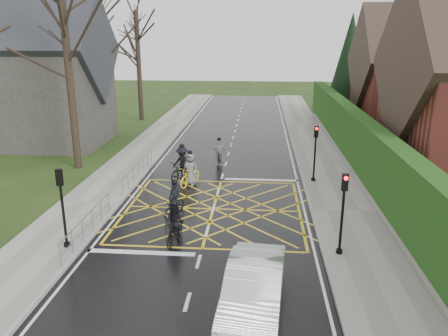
# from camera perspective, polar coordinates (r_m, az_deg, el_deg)

# --- Properties ---
(ground) EXTENTS (120.00, 120.00, 0.00)m
(ground) POSITION_cam_1_polar(r_m,az_deg,el_deg) (20.58, -1.41, -5.38)
(ground) COLOR black
(ground) RESTS_ON ground
(road) EXTENTS (9.00, 80.00, 0.01)m
(road) POSITION_cam_1_polar(r_m,az_deg,el_deg) (20.58, -1.41, -5.36)
(road) COLOR black
(road) RESTS_ON ground
(sidewalk_right) EXTENTS (3.00, 80.00, 0.15)m
(sidewalk_right) POSITION_cam_1_polar(r_m,az_deg,el_deg) (20.82, 15.32, -5.51)
(sidewalk_right) COLOR gray
(sidewalk_right) RESTS_ON ground
(sidewalk_left) EXTENTS (3.00, 80.00, 0.15)m
(sidewalk_left) POSITION_cam_1_polar(r_m,az_deg,el_deg) (21.98, -17.21, -4.47)
(sidewalk_left) COLOR gray
(sidewalk_left) RESTS_ON ground
(stone_wall) EXTENTS (0.50, 38.00, 0.70)m
(stone_wall) POSITION_cam_1_polar(r_m,az_deg,el_deg) (26.63, 16.83, -0.08)
(stone_wall) COLOR slate
(stone_wall) RESTS_ON ground
(hedge) EXTENTS (0.90, 38.00, 2.80)m
(hedge) POSITION_cam_1_polar(r_m,az_deg,el_deg) (26.20, 17.16, 3.58)
(hedge) COLOR #1B3E10
(hedge) RESTS_ON stone_wall
(house_far) EXTENTS (9.80, 8.80, 10.30)m
(house_far) POSITION_cam_1_polar(r_m,az_deg,el_deg) (39.20, 24.00, 10.46)
(house_far) COLOR maroon
(house_far) RESTS_ON ground
(conifer) EXTENTS (4.60, 4.60, 10.00)m
(conifer) POSITION_cam_1_polar(r_m,az_deg,el_deg) (45.85, 16.03, 12.78)
(conifer) COLOR black
(conifer) RESTS_ON ground
(church) EXTENTS (8.80, 7.80, 11.00)m
(church) POSITION_cam_1_polar(r_m,az_deg,el_deg) (34.76, -22.40, 10.94)
(church) COLOR #2D2B28
(church) RESTS_ON ground
(tree_near) EXTENTS (9.24, 9.24, 11.44)m
(tree_near) POSITION_cam_1_polar(r_m,az_deg,el_deg) (27.28, -20.05, 16.17)
(tree_near) COLOR black
(tree_near) RESTS_ON ground
(tree_mid) EXTENTS (10.08, 10.08, 12.48)m
(tree_mid) POSITION_cam_1_polar(r_m,az_deg,el_deg) (35.08, -16.19, 17.65)
(tree_mid) COLOR black
(tree_mid) RESTS_ON ground
(tree_far) EXTENTS (8.40, 8.40, 10.40)m
(tree_far) POSITION_cam_1_polar(r_m,az_deg,el_deg) (42.48, -11.23, 15.79)
(tree_far) COLOR black
(tree_far) RESTS_ON ground
(railing_south) EXTENTS (0.05, 5.04, 1.03)m
(railing_south) POSITION_cam_1_polar(r_m,az_deg,el_deg) (18.24, -17.43, -6.57)
(railing_south) COLOR slate
(railing_south) RESTS_ON ground
(railing_north) EXTENTS (0.05, 6.04, 1.03)m
(railing_north) POSITION_cam_1_polar(r_m,az_deg,el_deg) (24.90, -11.14, 0.22)
(railing_north) COLOR slate
(railing_north) RESTS_ON ground
(traffic_light_ne) EXTENTS (0.24, 0.31, 3.21)m
(traffic_light_ne) POSITION_cam_1_polar(r_m,az_deg,el_deg) (24.12, 11.78, 1.80)
(traffic_light_ne) COLOR black
(traffic_light_ne) RESTS_ON ground
(traffic_light_se) EXTENTS (0.24, 0.31, 3.21)m
(traffic_light_se) POSITION_cam_1_polar(r_m,az_deg,el_deg) (16.24, 15.19, -5.95)
(traffic_light_se) COLOR black
(traffic_light_se) RESTS_ON ground
(traffic_light_sw) EXTENTS (0.24, 0.31, 3.21)m
(traffic_light_sw) POSITION_cam_1_polar(r_m,az_deg,el_deg) (17.25, -20.29, -5.07)
(traffic_light_sw) COLOR black
(traffic_light_sw) RESTS_ON ground
(cyclist_rear) EXTENTS (1.11, 1.84, 1.70)m
(cyclist_rear) POSITION_cam_1_polar(r_m,az_deg,el_deg) (19.77, -6.47, -4.73)
(cyclist_rear) COLOR black
(cyclist_rear) RESTS_ON ground
(cyclist_back) EXTENTS (0.86, 1.79, 1.74)m
(cyclist_back) POSITION_cam_1_polar(r_m,az_deg,el_deg) (17.26, -6.45, -7.68)
(cyclist_back) COLOR black
(cyclist_back) RESTS_ON ground
(cyclist_mid) EXTENTS (1.53, 2.24, 2.06)m
(cyclist_mid) POSITION_cam_1_polar(r_m,az_deg,el_deg) (24.61, -5.47, 0.19)
(cyclist_mid) COLOR black
(cyclist_mid) RESTS_ON ground
(cyclist_front) EXTENTS (1.00, 1.83, 1.80)m
(cyclist_front) POSITION_cam_1_polar(r_m,az_deg,el_deg) (27.15, -0.66, 1.67)
(cyclist_front) COLOR black
(cyclist_front) RESTS_ON ground
(cyclist_lead) EXTENTS (1.33, 2.11, 1.94)m
(cyclist_lead) POSITION_cam_1_polar(r_m,az_deg,el_deg) (23.67, -4.43, -0.67)
(cyclist_lead) COLOR yellow
(cyclist_lead) RESTS_ON ground
(car) EXTENTS (2.04, 4.78, 1.53)m
(car) POSITION_cam_1_polar(r_m,az_deg,el_deg) (13.16, 3.91, -15.48)
(car) COLOR silver
(car) RESTS_ON ground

